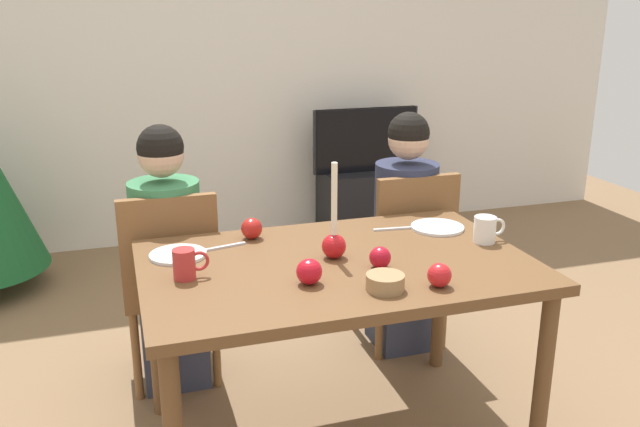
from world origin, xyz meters
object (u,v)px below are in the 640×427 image
object	(u,v)px
chair_left	(170,277)
person_left_child	(169,262)
tv	(366,140)
bowl_walnuts	(385,282)
person_right_child	(405,236)
candle_centerpiece	(333,239)
apple_near_candle	(380,257)
apple_by_right_mug	(439,275)
mug_left	(186,264)
dining_table	(336,282)
plate_left	(178,255)
apple_by_left_plate	(309,272)
apple_far_edge	(252,228)
mug_right	(486,229)
chair_right	(407,250)
plate_right	(437,227)
tv_stand	(364,202)

from	to	relation	value
chair_left	person_left_child	world-z (taller)	person_left_child
tv	bowl_walnuts	world-z (taller)	tv
person_right_child	candle_centerpiece	size ratio (longest dim) A/B	3.28
apple_near_candle	apple_by_right_mug	world-z (taller)	apple_by_right_mug
person_left_child	mug_left	xyz separation A→B (m)	(0.01, -0.64, 0.23)
dining_table	mug_left	xyz separation A→B (m)	(-0.54, -0.00, 0.14)
person_right_child	candle_centerpiece	world-z (taller)	person_right_child
person_right_child	bowl_walnuts	distance (m)	1.08
chair_left	bowl_walnuts	world-z (taller)	chair_left
chair_left	person_left_child	xyz separation A→B (m)	(0.00, 0.03, 0.06)
candle_centerpiece	plate_left	bearing A→B (deg)	160.74
chair_left	apple_by_left_plate	world-z (taller)	chair_left
plate_left	bowl_walnuts	distance (m)	0.80
plate_left	apple_by_left_plate	distance (m)	0.55
chair_left	bowl_walnuts	distance (m)	1.12
chair_left	plate_left	xyz separation A→B (m)	(0.01, -0.39, 0.24)
apple_by_right_mug	apple_far_edge	size ratio (longest dim) A/B	0.95
plate_left	mug_right	xyz separation A→B (m)	(1.16, -0.20, 0.05)
person_left_child	person_right_child	world-z (taller)	same
chair_right	apple_by_left_plate	size ratio (longest dim) A/B	10.33
plate_left	mug_left	bearing A→B (deg)	-88.73
plate_right	tv_stand	bearing A→B (deg)	76.59
apple_by_right_mug	apple_near_candle	bearing A→B (deg)	120.06
tv_stand	mug_right	size ratio (longest dim) A/B	4.82
mug_left	apple_by_left_plate	xyz separation A→B (m)	(0.38, -0.17, -0.01)
candle_centerpiece	bowl_walnuts	distance (m)	0.33
bowl_walnuts	apple_near_candle	xyz separation A→B (m)	(0.06, 0.18, 0.01)
person_right_child	mug_left	xyz separation A→B (m)	(-1.11, -0.64, 0.23)
apple_by_right_mug	chair_left	bearing A→B (deg)	130.67
chair_right	plate_left	world-z (taller)	chair_right
person_right_child	apple_by_right_mug	distance (m)	1.04
tv_stand	apple_near_candle	distance (m)	2.63
chair_right	person_left_child	size ratio (longest dim) A/B	0.77
tv_stand	candle_centerpiece	world-z (taller)	candle_centerpiece
apple_far_edge	chair_right	bearing A→B (deg)	18.90
person_right_child	plate_left	xyz separation A→B (m)	(-1.11, -0.42, 0.19)
chair_right	plate_left	xyz separation A→B (m)	(-1.11, -0.39, 0.24)
candle_centerpiece	mug_left	xyz separation A→B (m)	(-0.54, -0.04, -0.02)
person_right_child	apple_by_left_plate	bearing A→B (deg)	-131.73
candle_centerpiece	plate_left	world-z (taller)	candle_centerpiece
tv	mug_left	xyz separation A→B (m)	(-1.55, -2.31, 0.09)
apple_by_right_mug	person_left_child	bearing A→B (deg)	129.70
bowl_walnuts	dining_table	bearing A→B (deg)	102.93
chair_right	apple_by_right_mug	distance (m)	1.02
apple_by_right_mug	mug_right	bearing A→B (deg)	42.04
tv_stand	plate_right	size ratio (longest dim) A/B	2.92
person_left_child	mug_left	size ratio (longest dim) A/B	9.50
plate_left	apple_far_edge	xyz separation A→B (m)	(0.30, 0.11, 0.04)
chair_left	apple_near_candle	distance (m)	1.02
chair_left	chair_right	size ratio (longest dim) A/B	1.00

